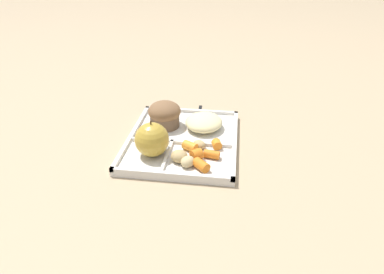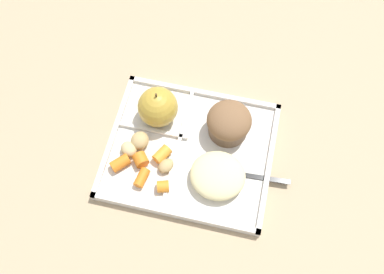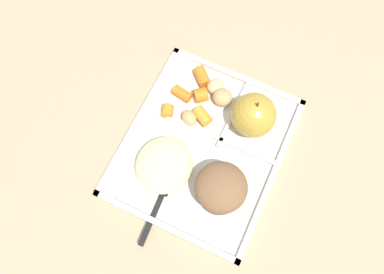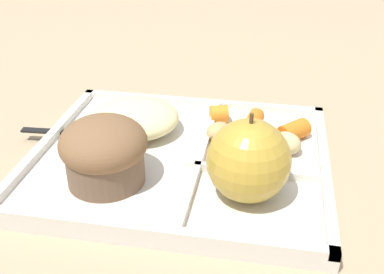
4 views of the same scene
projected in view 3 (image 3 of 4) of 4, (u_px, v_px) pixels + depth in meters
The scene contains 16 objects.
ground at pixel (204, 149), 0.68m from camera, with size 6.00×6.00×0.00m, color tan.
lunch_tray at pixel (204, 148), 0.67m from camera, with size 0.31×0.26×0.02m.
green_apple at pixel (254, 115), 0.65m from camera, with size 0.08×0.08×0.09m.
bran_muffin at pixel (221, 188), 0.61m from camera, with size 0.08×0.08×0.07m.
carrot_slice_diagonal at pixel (203, 116), 0.68m from camera, with size 0.02×0.02×0.03m, color orange.
carrot_slice_near_corner at pixel (182, 94), 0.69m from camera, with size 0.02×0.02×0.03m, color orange.
carrot_slice_large at pixel (202, 77), 0.70m from camera, with size 0.02×0.02×0.04m, color orange.
carrot_slice_small at pixel (167, 111), 0.68m from camera, with size 0.02×0.02×0.02m, color orange.
carrot_slice_tilted at pixel (201, 95), 0.69m from camera, with size 0.03×0.03×0.02m, color orange.
potato_chunk_golden at pixel (189, 118), 0.68m from camera, with size 0.03×0.02×0.02m, color tan.
potato_chunk_wedge at pixel (222, 97), 0.69m from camera, with size 0.04×0.03×0.03m, color tan.
potato_chunk_large at pixel (215, 86), 0.70m from camera, with size 0.03×0.03×0.02m, color tan.
egg_noodle_pile at pixel (164, 165), 0.64m from camera, with size 0.10×0.10×0.04m, color beige.
meatball_center at pixel (159, 163), 0.64m from camera, with size 0.03×0.03×0.03m, color brown.
meatball_front at pixel (164, 166), 0.64m from camera, with size 0.04×0.04×0.04m, color #755B4C.
plastic_fork at pixel (160, 200), 0.64m from camera, with size 0.14×0.02×0.00m.
Camera 3 is at (0.20, 0.07, 0.65)m, focal length 35.81 mm.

